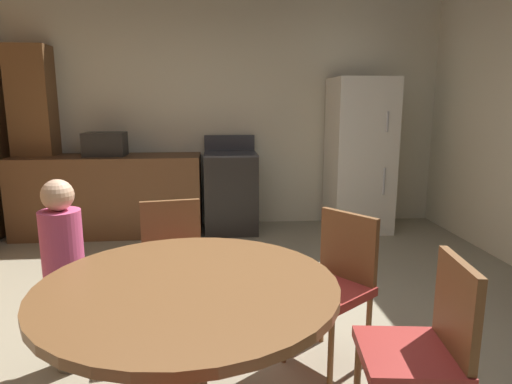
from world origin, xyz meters
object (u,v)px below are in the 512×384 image
at_px(chair_east, 425,344).
at_px(person_child, 64,271).
at_px(chair_northeast, 335,279).
at_px(refrigerator, 359,155).
at_px(oven_range, 231,192).
at_px(dining_table, 189,317).
at_px(microwave, 105,144).
at_px(chair_north, 173,261).

distance_m(chair_east, person_child, 1.87).
bearing_deg(chair_northeast, refrigerator, -147.35).
bearing_deg(oven_range, chair_northeast, -79.70).
height_order(dining_table, chair_east, chair_east).
height_order(oven_range, microwave, microwave).
xyz_separation_m(microwave, chair_north, (0.94, -2.35, -0.53)).
height_order(oven_range, chair_north, oven_range).
bearing_deg(oven_range, chair_north, -100.83).
bearing_deg(refrigerator, chair_north, -130.19).
xyz_separation_m(oven_range, chair_north, (-0.45, -2.35, 0.03)).
relative_size(refrigerator, person_child, 1.61).
bearing_deg(microwave, chair_northeast, -55.36).
distance_m(oven_range, dining_table, 3.34).
height_order(chair_northeast, chair_east, same).
bearing_deg(person_child, chair_northeast, 40.03).
bearing_deg(chair_north, microwave, -167.43).
bearing_deg(person_child, oven_range, 111.68).
distance_m(oven_range, chair_northeast, 2.78).
distance_m(dining_table, person_child, 0.97).
height_order(dining_table, chair_north, chair_north).
relative_size(chair_north, chair_east, 1.00).
xyz_separation_m(refrigerator, chair_north, (-1.94, -2.30, -0.38)).
bearing_deg(person_child, chair_east, 17.72).
bearing_deg(refrigerator, dining_table, -118.59).
bearing_deg(microwave, chair_north, -68.20).
distance_m(dining_table, chair_north, 0.99).
relative_size(refrigerator, chair_north, 2.02).
height_order(refrigerator, chair_northeast, refrigerator).
height_order(dining_table, person_child, person_child).
distance_m(refrigerator, chair_north, 3.04).
distance_m(chair_northeast, chair_east, 0.74).
bearing_deg(chair_east, microwave, -51.71).
height_order(chair_northeast, person_child, person_child).
bearing_deg(refrigerator, person_child, -133.70).
relative_size(oven_range, dining_table, 0.88).
bearing_deg(microwave, person_child, -81.89).
bearing_deg(microwave, dining_table, -71.72).
relative_size(oven_range, person_child, 1.01).
height_order(oven_range, chair_east, oven_range).
bearing_deg(oven_range, person_child, -110.71).
relative_size(microwave, chair_east, 0.51).
xyz_separation_m(refrigerator, person_child, (-2.50, -2.62, -0.30)).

